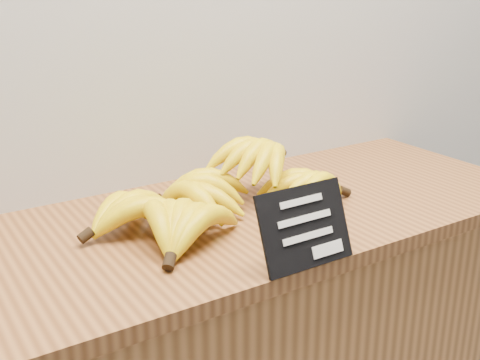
% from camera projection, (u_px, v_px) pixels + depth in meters
% --- Properties ---
extents(counter_top, '(1.40, 0.54, 0.03)m').
position_uv_depth(counter_top, '(227.00, 222.00, 1.21)').
color(counter_top, brown).
rests_on(counter_top, counter).
extents(chalkboard_sign, '(0.17, 0.06, 0.13)m').
position_uv_depth(chalkboard_sign, '(305.00, 227.00, 0.99)').
color(chalkboard_sign, black).
rests_on(chalkboard_sign, counter_top).
extents(banana_pile, '(0.56, 0.34, 0.12)m').
position_uv_depth(banana_pile, '(215.00, 196.00, 1.19)').
color(banana_pile, yellow).
rests_on(banana_pile, counter_top).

